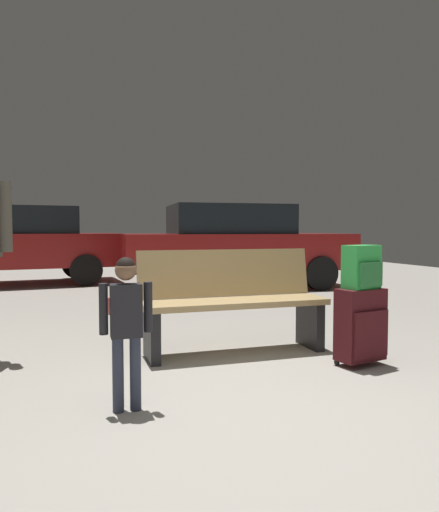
{
  "coord_description": "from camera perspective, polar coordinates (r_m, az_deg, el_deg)",
  "views": [
    {
      "loc": [
        -0.96,
        -2.39,
        1.06
      ],
      "look_at": [
        0.22,
        1.3,
        0.85
      ],
      "focal_mm": 33.56,
      "sensor_mm": 36.0,
      "label": 1
    }
  ],
  "objects": [
    {
      "name": "backpack_bright",
      "position": [
        3.87,
        16.62,
        -1.33
      ],
      "size": [
        0.31,
        0.25,
        0.34
      ],
      "color": "green",
      "rests_on": "suitcase"
    },
    {
      "name": "bench",
      "position": [
        4.19,
        1.51,
        -5.39
      ],
      "size": [
        1.6,
        0.53,
        0.89
      ],
      "color": "tan",
      "rests_on": "ground_plane"
    },
    {
      "name": "suitcase",
      "position": [
        3.93,
        16.51,
        -7.88
      ],
      "size": [
        0.41,
        0.29,
        0.6
      ],
      "color": "#471419",
      "rests_on": "ground_plane"
    },
    {
      "name": "ground_plane",
      "position": [
        6.56,
        -9.14,
        -6.66
      ],
      "size": [
        18.0,
        18.0,
        0.1
      ],
      "primitive_type": "cube",
      "color": "gray"
    },
    {
      "name": "parked_car_near",
      "position": [
        8.81,
        1.8,
        1.47
      ],
      "size": [
        4.2,
        2.01,
        1.51
      ],
      "color": "maroon",
      "rests_on": "ground_plane"
    },
    {
      "name": "child",
      "position": [
        2.85,
        -11.1,
        -7.12
      ],
      "size": [
        0.31,
        0.19,
        0.91
      ],
      "color": "#33384C",
      "rests_on": "ground_plane"
    },
    {
      "name": "parked_car_far",
      "position": [
        10.07,
        -23.4,
        1.42
      ],
      "size": [
        4.24,
        2.09,
        1.51
      ],
      "color": "maroon",
      "rests_on": "ground_plane"
    }
  ]
}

